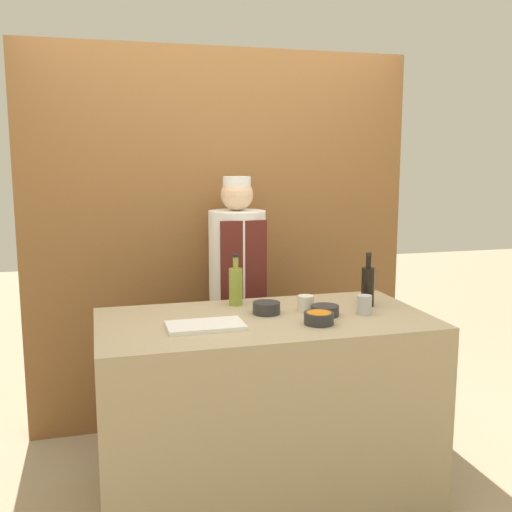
# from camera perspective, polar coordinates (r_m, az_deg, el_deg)

# --- Properties ---
(ground_plane) EXTENTS (14.00, 14.00, 0.00)m
(ground_plane) POSITION_cam_1_polar(r_m,az_deg,el_deg) (3.33, 0.81, -21.95)
(ground_plane) COLOR tan
(cabinet_wall) EXTENTS (2.47, 0.18, 2.40)m
(cabinet_wall) POSITION_cam_1_polar(r_m,az_deg,el_deg) (3.91, -3.45, 1.55)
(cabinet_wall) COLOR brown
(cabinet_wall) RESTS_ON ground_plane
(counter) EXTENTS (1.62, 0.83, 0.95)m
(counter) POSITION_cam_1_polar(r_m,az_deg,el_deg) (3.11, 0.83, -14.41)
(counter) COLOR tan
(counter) RESTS_ON ground_plane
(sauce_bowl_white) EXTENTS (0.14, 0.14, 0.06)m
(sauce_bowl_white) POSITION_cam_1_polar(r_m,az_deg,el_deg) (3.01, 1.00, -4.91)
(sauce_bowl_white) COLOR #2D2D2D
(sauce_bowl_white) RESTS_ON counter
(sauce_bowl_green) EXTENTS (0.14, 0.14, 0.05)m
(sauce_bowl_green) POSITION_cam_1_polar(r_m,az_deg,el_deg) (2.99, 6.59, -5.13)
(sauce_bowl_green) COLOR #2D2D2D
(sauce_bowl_green) RESTS_ON counter
(sauce_bowl_orange) EXTENTS (0.14, 0.14, 0.06)m
(sauce_bowl_orange) POSITION_cam_1_polar(r_m,az_deg,el_deg) (2.84, 6.01, -5.85)
(sauce_bowl_orange) COLOR #2D2D2D
(sauce_bowl_orange) RESTS_ON counter
(cutting_board) EXTENTS (0.35, 0.20, 0.02)m
(cutting_board) POSITION_cam_1_polar(r_m,az_deg,el_deg) (2.78, -4.85, -6.62)
(cutting_board) COLOR white
(cutting_board) RESTS_ON counter
(bottle_soy) EXTENTS (0.07, 0.07, 0.28)m
(bottle_soy) POSITION_cam_1_polar(r_m,az_deg,el_deg) (3.21, 10.61, -2.75)
(bottle_soy) COLOR black
(bottle_soy) RESTS_ON counter
(bottle_oil) EXTENTS (0.07, 0.07, 0.27)m
(bottle_oil) POSITION_cam_1_polar(r_m,az_deg,el_deg) (3.17, -1.94, -2.79)
(bottle_oil) COLOR olive
(bottle_oil) RESTS_ON counter
(cup_steel) EXTENTS (0.07, 0.07, 0.10)m
(cup_steel) POSITION_cam_1_polar(r_m,az_deg,el_deg) (3.05, 10.28, -4.60)
(cup_steel) COLOR #B7B7BC
(cup_steel) RESTS_ON counter
(cup_cream) EXTENTS (0.08, 0.08, 0.08)m
(cup_cream) POSITION_cam_1_polar(r_m,az_deg,el_deg) (3.07, 4.76, -4.52)
(cup_cream) COLOR silver
(cup_cream) RESTS_ON counter
(chef_center) EXTENTS (0.34, 0.34, 1.62)m
(chef_center) POSITION_cam_1_polar(r_m,az_deg,el_deg) (3.67, -1.77, -4.07)
(chef_center) COLOR #28282D
(chef_center) RESTS_ON ground_plane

